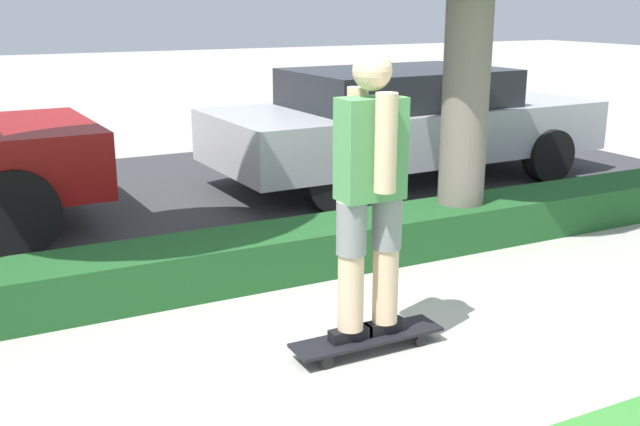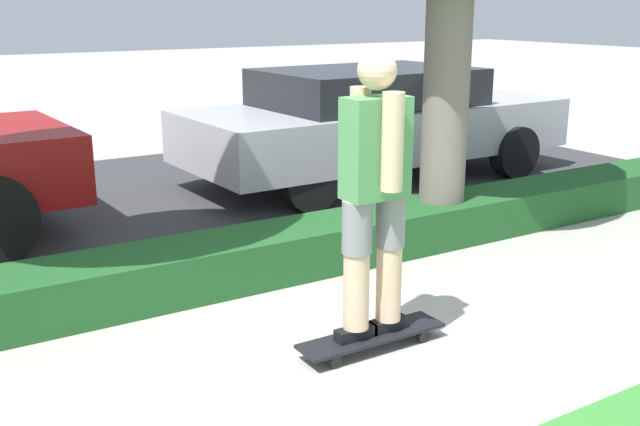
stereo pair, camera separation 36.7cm
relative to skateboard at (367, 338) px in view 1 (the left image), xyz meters
The scene contains 6 objects.
ground_plane 0.23m from the skateboard, 135.15° to the right, with size 60.00×60.00×0.00m, color #ADA89E.
street_asphalt 4.05m from the skateboard, 92.13° to the left, with size 12.79×5.00×0.01m.
hedge_row 1.46m from the skateboard, 95.93° to the left, with size 12.79×0.60×0.36m.
skateboard is the anchor object (origin of this frame).
skater_person 0.92m from the skateboard, 90.00° to the right, with size 0.50×0.43×1.69m.
parked_car_middle 4.67m from the skateboard, 54.11° to the left, with size 4.69×2.00×1.31m.
Camera 1 is at (-1.99, -3.40, 2.03)m, focal length 42.00 mm.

